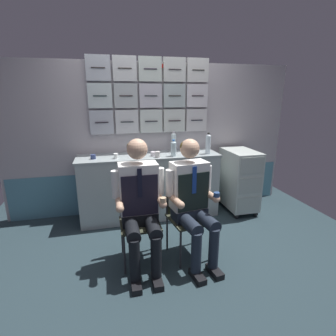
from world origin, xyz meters
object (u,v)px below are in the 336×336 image
(water_bottle_short, at_px, (174,148))
(paper_cup_tan, at_px, (153,154))
(folding_chair_center, at_px, (185,208))
(service_trolley, at_px, (239,179))
(crew_member_left, at_px, (140,199))
(crew_member_center, at_px, (192,196))
(folding_chair_left, at_px, (138,212))

(water_bottle_short, xyz_separation_m, paper_cup_tan, (-0.26, 0.07, -0.08))
(folding_chair_center, xyz_separation_m, water_bottle_short, (0.08, 0.83, 0.50))
(service_trolley, height_order, crew_member_left, crew_member_left)
(crew_member_center, xyz_separation_m, paper_cup_tan, (-0.20, 1.06, 0.22))
(crew_member_left, xyz_separation_m, water_bottle_short, (0.59, 0.97, 0.29))
(crew_member_left, xyz_separation_m, paper_cup_tan, (0.33, 1.04, 0.21))
(service_trolley, bearing_deg, water_bottle_short, -179.08)
(service_trolley, distance_m, paper_cup_tan, 1.36)
(service_trolley, relative_size, crew_member_center, 0.72)
(folding_chair_center, bearing_deg, service_trolley, 37.36)
(crew_member_left, relative_size, paper_cup_tan, 18.27)
(service_trolley, bearing_deg, folding_chair_center, -142.64)
(folding_chair_center, relative_size, paper_cup_tan, 11.75)
(folding_chair_left, height_order, crew_member_center, crew_member_center)
(folding_chair_center, bearing_deg, crew_member_left, -165.20)
(folding_chair_left, relative_size, folding_chair_center, 1.00)
(service_trolley, relative_size, paper_cup_tan, 12.98)
(folding_chair_left, distance_m, crew_member_center, 0.60)
(folding_chair_center, relative_size, water_bottle_short, 3.71)
(crew_member_center, bearing_deg, paper_cup_tan, 100.86)
(service_trolley, height_order, folding_chair_left, service_trolley)
(service_trolley, relative_size, water_bottle_short, 4.09)
(folding_chair_left, xyz_separation_m, crew_member_center, (0.53, -0.18, 0.20))
(service_trolley, distance_m, crew_member_center, 1.50)
(folding_chair_left, bearing_deg, service_trolley, 27.01)
(crew_member_center, relative_size, water_bottle_short, 5.68)
(folding_chair_center, xyz_separation_m, crew_member_center, (0.02, -0.16, 0.20))
(paper_cup_tan, bearing_deg, water_bottle_short, -15.28)
(crew_member_left, relative_size, folding_chair_center, 1.55)
(folding_chair_left, xyz_separation_m, paper_cup_tan, (0.33, 0.88, 0.42))
(service_trolley, xyz_separation_m, folding_chair_center, (-1.11, -0.85, 0.02))
(service_trolley, xyz_separation_m, water_bottle_short, (-1.03, -0.02, 0.52))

